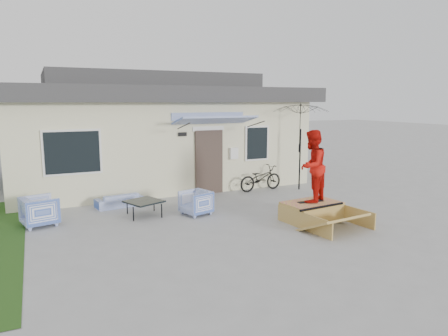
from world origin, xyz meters
name	(u,v)px	position (x,y,z in m)	size (l,w,h in m)	color
ground	(246,238)	(0.00, 0.00, 0.00)	(90.00, 90.00, 0.00)	#959595
house	(150,129)	(0.00, 7.99, 1.94)	(10.80, 8.49, 4.10)	beige
loveseat	(119,198)	(-2.04, 3.99, 0.26)	(1.34, 0.39, 0.52)	#3656B4
armchair_left	(40,210)	(-4.16, 2.96, 0.40)	(0.78, 0.73, 0.81)	#3656B4
armchair_right	(196,201)	(-0.33, 2.26, 0.36)	(0.70, 0.66, 0.72)	#3656B4
coffee_table	(144,208)	(-1.62, 2.73, 0.21)	(0.83, 0.83, 0.41)	black
bicycle	(261,175)	(2.77, 4.13, 0.53)	(0.57, 1.65, 1.05)	black
patio_umbrella	(300,139)	(4.08, 3.72, 1.75)	(1.95, 1.81, 2.20)	black
skate_ramp	(312,211)	(2.17, 0.49, 0.23)	(1.41, 1.88, 0.47)	#AB8742
skateboard	(311,201)	(2.17, 0.54, 0.49)	(0.72, 0.18, 0.05)	black
skater	(312,165)	(2.17, 0.54, 1.43)	(0.90, 0.69, 1.83)	red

